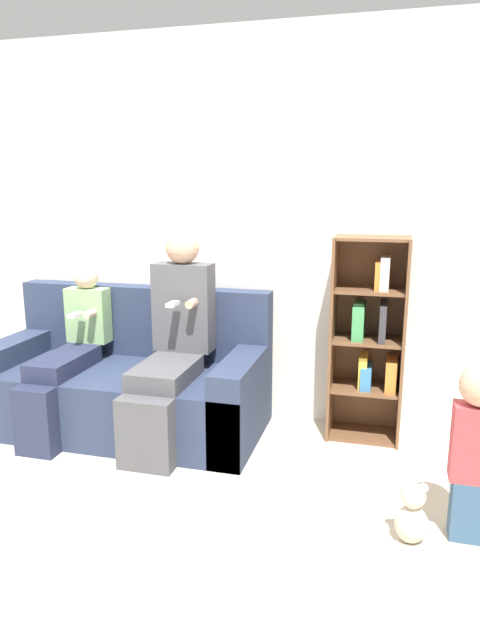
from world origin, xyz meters
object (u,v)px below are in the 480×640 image
(child_seated, at_px, (67,353))
(teddy_bear, at_px, (412,514))
(couch, at_px, (127,386))
(adult_seated, at_px, (173,337))
(bookshelf, at_px, (369,337))
(toddler_standing, at_px, (476,444))

(child_seated, distance_m, teddy_bear, 2.28)
(couch, height_order, adult_seated, adult_seated)
(adult_seated, bearing_deg, bookshelf, 17.15)
(child_seated, height_order, teddy_bear, child_seated)
(couch, xyz_separation_m, teddy_bear, (1.80, -0.85, -0.15))
(adult_seated, relative_size, child_seated, 1.23)
(child_seated, bearing_deg, toddler_standing, -14.07)
(couch, distance_m, child_seated, 0.44)
(child_seated, xyz_separation_m, teddy_bear, (2.14, -0.71, -0.39))
(toddler_standing, bearing_deg, child_seated, 165.93)
(bookshelf, bearing_deg, teddy_bear, -76.92)
(child_seated, xyz_separation_m, bookshelf, (1.87, 0.43, 0.13))
(adult_seated, bearing_deg, toddler_standing, -21.49)
(adult_seated, relative_size, bookshelf, 1.02)
(couch, relative_size, toddler_standing, 2.19)
(teddy_bear, bearing_deg, couch, 154.80)
(couch, distance_m, teddy_bear, 2.00)
(teddy_bear, bearing_deg, bookshelf, 103.08)
(child_seated, relative_size, teddy_bear, 3.56)
(adult_seated, height_order, child_seated, adult_seated)
(adult_seated, height_order, bookshelf, adult_seated)
(couch, relative_size, bookshelf, 1.41)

